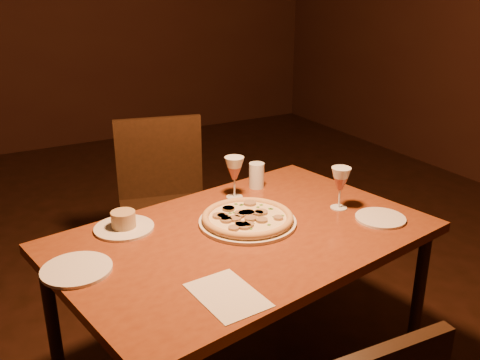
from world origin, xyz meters
TOP-DOWN VIEW (x-y plane):
  - dining_table at (0.26, -0.16)m, footprint 1.40×1.03m
  - chair_far at (0.28, 0.66)m, footprint 0.52×0.52m
  - pizza_plate at (0.31, -0.10)m, footprint 0.35×0.35m
  - ramekin_saucer at (-0.10, 0.07)m, footprint 0.21×0.21m
  - wine_glass_far at (0.38, 0.14)m, footprint 0.08×0.08m
  - wine_glass_right at (0.68, -0.15)m, footprint 0.07×0.07m
  - water_tumbler at (0.52, 0.19)m, footprint 0.06×0.06m
  - side_plate_left at (-0.31, -0.13)m, footprint 0.22×0.22m
  - side_plate_near at (0.75, -0.31)m, footprint 0.18×0.18m
  - menu_card at (0.02, -0.48)m, footprint 0.18×0.25m

SIDE VIEW (x-z plane):
  - chair_far at x=0.28m, z-range 0.06..0.94m
  - dining_table at x=0.26m, z-range 0.28..0.97m
  - menu_card at x=0.02m, z-range 0.68..0.69m
  - side_plate_near at x=0.75m, z-range 0.68..0.69m
  - side_plate_left at x=-0.31m, z-range 0.68..0.69m
  - pizza_plate at x=0.31m, z-range 0.69..0.72m
  - ramekin_saucer at x=-0.10m, z-range 0.67..0.74m
  - water_tumbler at x=0.52m, z-range 0.68..0.79m
  - wine_glass_right at x=0.68m, z-range 0.68..0.85m
  - wine_glass_far at x=0.38m, z-range 0.68..0.86m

